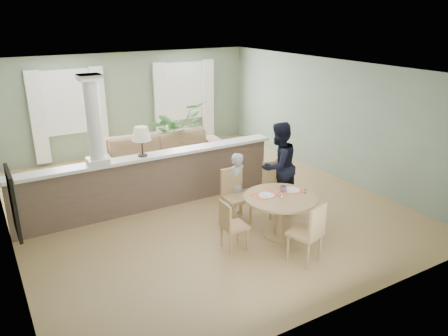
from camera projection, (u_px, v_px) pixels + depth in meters
ground at (198, 202)px, 9.00m from camera, size 8.00×8.00×0.00m
room_shell at (181, 110)px, 8.88m from camera, size 7.02×8.02×2.71m
pony_wall at (147, 175)px, 8.45m from camera, size 5.32×0.38×2.70m
sofa at (163, 156)px, 10.34m from camera, size 3.29×1.50×0.93m
houseplant at (176, 133)px, 11.08m from camera, size 1.83×1.76×1.58m
dining_table at (280, 205)px, 7.43m from camera, size 1.24×1.24×0.85m
chair_far_boy at (235, 193)px, 8.00m from camera, size 0.47×0.47×1.01m
chair_far_man at (275, 186)px, 8.34m from camera, size 0.56×0.56×1.01m
chair_near at (310, 231)px, 6.65m from camera, size 0.56×0.56×0.99m
chair_side at (231, 224)px, 7.04m from camera, size 0.40×0.40×0.85m
child_person at (236, 185)px, 8.18m from camera, size 0.52×0.40×1.26m
man_person at (278, 166)px, 8.47m from camera, size 0.96×0.82×1.74m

